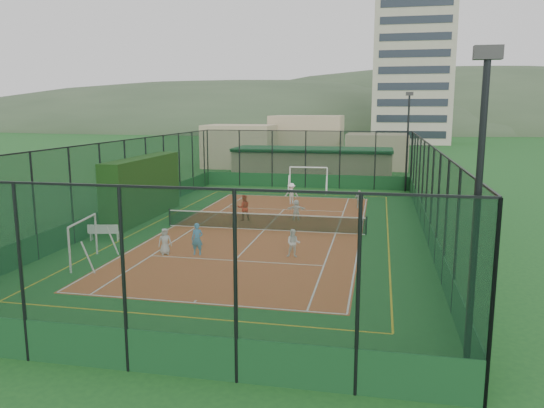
{
  "coord_description": "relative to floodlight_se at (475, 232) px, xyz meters",
  "views": [
    {
      "loc": [
        6.39,
        -29.11,
        6.91
      ],
      "look_at": [
        0.07,
        1.87,
        1.2
      ],
      "focal_mm": 35.0,
      "sensor_mm": 36.0,
      "label": 1
    }
  ],
  "objects": [
    {
      "name": "court_slab",
      "position": [
        -8.6,
        16.6,
        -4.12
      ],
      "size": [
        11.17,
        23.97,
        0.01
      ],
      "primitive_type": "cube",
      "color": "#B94729",
      "rests_on": "ground"
    },
    {
      "name": "perimeter_fence",
      "position": [
        -8.6,
        16.6,
        -1.62
      ],
      "size": [
        18.12,
        34.12,
        5.0
      ],
      "primitive_type": null,
      "color": "black",
      "rests_on": "ground"
    },
    {
      "name": "floodlight_ne",
      "position": [
        0.0,
        33.2,
        0.0
      ],
      "size": [
        0.6,
        0.26,
        8.25
      ],
      "primitive_type": null,
      "color": "black",
      "rests_on": "ground"
    },
    {
      "name": "child_far_left",
      "position": [
        -8.45,
        25.25,
        -3.35
      ],
      "size": [
        1.07,
        0.72,
        1.54
      ],
      "primitive_type": "imported",
      "rotation": [
        0.0,
        0.0,
        3.3
      ],
      "color": "white",
      "rests_on": "court_slab"
    },
    {
      "name": "child_near_mid",
      "position": [
        -10.62,
        10.86,
        -3.35
      ],
      "size": [
        0.59,
        0.41,
        1.53
      ],
      "primitive_type": "imported",
      "rotation": [
        0.0,
        0.0,
        0.09
      ],
      "color": "#468BC7",
      "rests_on": "court_slab"
    },
    {
      "name": "hedge_left",
      "position": [
        -16.9,
        18.48,
        -2.18
      ],
      "size": [
        1.33,
        8.88,
        3.88
      ],
      "primitive_type": "cube",
      "color": "black",
      "rests_on": "ground"
    },
    {
      "name": "child_near_right",
      "position": [
        -6.04,
        11.33,
        -3.44
      ],
      "size": [
        0.69,
        0.55,
        1.34
      ],
      "primitive_type": "imported",
      "rotation": [
        0.0,
        0.0,
        0.07
      ],
      "color": "white",
      "rests_on": "court_slab"
    },
    {
      "name": "distant_hills",
      "position": [
        -8.6,
        166.6,
        -4.12
      ],
      "size": [
        200.0,
        60.0,
        24.0
      ],
      "primitive_type": null,
      "color": "#384C33",
      "rests_on": "ground"
    },
    {
      "name": "coach",
      "position": [
        -10.42,
        18.96,
        -3.31
      ],
      "size": [
        0.96,
        0.87,
        1.61
      ],
      "primitive_type": "imported",
      "rotation": [
        0.0,
        0.0,
        3.55
      ],
      "color": "red",
      "rests_on": "court_slab"
    },
    {
      "name": "futsal_goal_near",
      "position": [
        -15.17,
        8.5,
        -3.14
      ],
      "size": [
        3.15,
        1.32,
        1.97
      ],
      "primitive_type": null,
      "rotation": [
        0.0,
        0.0,
        1.72
      ],
      "color": "white",
      "rests_on": "ground"
    },
    {
      "name": "ground",
      "position": [
        -8.6,
        16.6,
        -4.12
      ],
      "size": [
        300.0,
        300.0,
        0.0
      ],
      "primitive_type": "plane",
      "color": "#1A4D1F",
      "rests_on": "ground"
    },
    {
      "name": "tennis_balls",
      "position": [
        -11.06,
        18.19,
        -4.08
      ],
      "size": [
        2.02,
        0.75,
        0.07
      ],
      "color": "#CCE033",
      "rests_on": "court_slab"
    },
    {
      "name": "floodlight_se",
      "position": [
        0.0,
        0.0,
        0.0
      ],
      "size": [
        0.6,
        0.26,
        8.25
      ],
      "primitive_type": null,
      "color": "black",
      "rests_on": "ground"
    },
    {
      "name": "child_far_right",
      "position": [
        -3.51,
        24.59,
        -3.49
      ],
      "size": [
        0.75,
        0.35,
        1.26
      ],
      "primitive_type": "imported",
      "rotation": [
        0.0,
        0.0,
        3.2
      ],
      "color": "silver",
      "rests_on": "court_slab"
    },
    {
      "name": "white_bench",
      "position": [
        -16.4,
        12.56,
        -3.67
      ],
      "size": [
        1.67,
        0.78,
        0.91
      ],
      "primitive_type": null,
      "rotation": [
        0.0,
        0.0,
        0.21
      ],
      "color": "white",
      "rests_on": "ground"
    },
    {
      "name": "child_far_back",
      "position": [
        -7.24,
        19.78,
        -3.47
      ],
      "size": [
        1.24,
        0.58,
        1.29
      ],
      "primitive_type": "imported",
      "rotation": [
        0.0,
        0.0,
        3.31
      ],
      "color": "white",
      "rests_on": "court_slab"
    },
    {
      "name": "apartment_tower",
      "position": [
        3.4,
        98.6,
        10.88
      ],
      "size": [
        15.0,
        12.0,
        30.0
      ],
      "primitive_type": "cube",
      "color": "beige",
      "rests_on": "ground"
    },
    {
      "name": "child_near_left",
      "position": [
        -12.16,
        10.59,
        -3.48
      ],
      "size": [
        0.74,
        0.65,
        1.27
      ],
      "primitive_type": "imported",
      "rotation": [
        0.0,
        0.0,
        0.5
      ],
      "color": "silver",
      "rests_on": "court_slab"
    },
    {
      "name": "clubhouse",
      "position": [
        -8.6,
        38.6,
        -2.55
      ],
      "size": [
        15.2,
        7.2,
        3.15
      ],
      "primitive_type": null,
      "color": "tan",
      "rests_on": "ground"
    },
    {
      "name": "tennis_net",
      "position": [
        -8.6,
        16.6,
        -3.59
      ],
      "size": [
        11.67,
        0.12,
        1.06
      ],
      "primitive_type": null,
      "color": "black",
      "rests_on": "ground"
    },
    {
      "name": "futsal_goal_far",
      "position": [
        -8.01,
        31.17,
        -3.09
      ],
      "size": [
        3.25,
        1.04,
        2.08
      ],
      "primitive_type": null,
      "rotation": [
        0.0,
        0.0,
        0.03
      ],
      "color": "white",
      "rests_on": "ground"
    }
  ]
}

